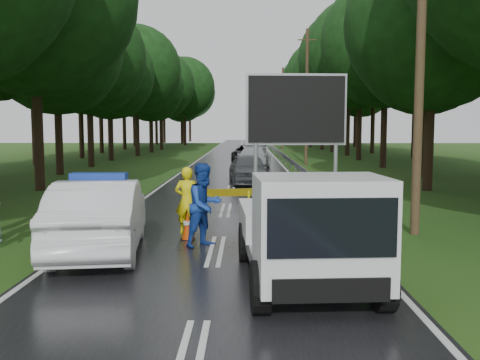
{
  "coord_description": "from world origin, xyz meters",
  "views": [
    {
      "loc": [
        0.69,
        -12.11,
        2.88
      ],
      "look_at": [
        0.51,
        3.53,
        1.3
      ],
      "focal_mm": 40.0,
      "sensor_mm": 36.0,
      "label": 1
    }
  ],
  "objects_px": {
    "queue_car_second": "(253,158)",
    "queue_car_third": "(248,154)",
    "queue_car_fourth": "(256,150)",
    "police_sedan": "(100,217)",
    "queue_car_first": "(248,169)",
    "barrier": "(226,197)",
    "work_truck": "(306,229)",
    "officer": "(187,200)",
    "civilian": "(205,205)"
  },
  "relations": [
    {
      "from": "queue_car_first",
      "to": "queue_car_third",
      "type": "relative_size",
      "value": 0.89
    },
    {
      "from": "queue_car_third",
      "to": "queue_car_fourth",
      "type": "relative_size",
      "value": 1.17
    },
    {
      "from": "police_sedan",
      "to": "queue_car_second",
      "type": "bearing_deg",
      "value": -106.9
    },
    {
      "from": "queue_car_second",
      "to": "work_truck",
      "type": "bearing_deg",
      "value": -81.17
    },
    {
      "from": "police_sedan",
      "to": "barrier",
      "type": "xyz_separation_m",
      "value": [
        2.71,
        4.21,
        -0.1
      ]
    },
    {
      "from": "police_sedan",
      "to": "queue_car_first",
      "type": "distance_m",
      "value": 15.11
    },
    {
      "from": "queue_car_second",
      "to": "queue_car_third",
      "type": "height_order",
      "value": "queue_car_second"
    },
    {
      "from": "queue_car_first",
      "to": "work_truck",
      "type": "bearing_deg",
      "value": -91.69
    },
    {
      "from": "barrier",
      "to": "queue_car_third",
      "type": "bearing_deg",
      "value": 80.08
    },
    {
      "from": "work_truck",
      "to": "civilian",
      "type": "xyz_separation_m",
      "value": [
        -2.06,
        3.22,
        -0.04
      ]
    },
    {
      "from": "queue_car_fourth",
      "to": "queue_car_second",
      "type": "bearing_deg",
      "value": -84.03
    },
    {
      "from": "police_sedan",
      "to": "barrier",
      "type": "distance_m",
      "value": 5.01
    },
    {
      "from": "queue_car_first",
      "to": "queue_car_second",
      "type": "relative_size",
      "value": 0.87
    },
    {
      "from": "barrier",
      "to": "civilian",
      "type": "relative_size",
      "value": 1.17
    },
    {
      "from": "queue_car_third",
      "to": "queue_car_fourth",
      "type": "xyz_separation_m",
      "value": [
        0.82,
        6.88,
        0.01
      ]
    },
    {
      "from": "queue_car_first",
      "to": "queue_car_second",
      "type": "distance_m",
      "value": 9.2
    },
    {
      "from": "officer",
      "to": "queue_car_third",
      "type": "height_order",
      "value": "officer"
    },
    {
      "from": "work_truck",
      "to": "queue_car_third",
      "type": "xyz_separation_m",
      "value": [
        -0.94,
        33.35,
        -0.35
      ]
    },
    {
      "from": "barrier",
      "to": "queue_car_fourth",
      "type": "xyz_separation_m",
      "value": [
        1.55,
        33.51,
        -0.04
      ]
    },
    {
      "from": "civilian",
      "to": "queue_car_second",
      "type": "distance_m",
      "value": 23.25
    },
    {
      "from": "queue_car_first",
      "to": "queue_car_third",
      "type": "bearing_deg",
      "value": 84.99
    },
    {
      "from": "queue_car_fourth",
      "to": "police_sedan",
      "type": "bearing_deg",
      "value": -88.58
    },
    {
      "from": "officer",
      "to": "queue_car_fourth",
      "type": "distance_m",
      "value": 35.6
    },
    {
      "from": "police_sedan",
      "to": "queue_car_third",
      "type": "distance_m",
      "value": 31.03
    },
    {
      "from": "queue_car_third",
      "to": "civilian",
      "type": "bearing_deg",
      "value": -87.83
    },
    {
      "from": "police_sedan",
      "to": "work_truck",
      "type": "xyz_separation_m",
      "value": [
        4.38,
        -2.51,
        0.21
      ]
    },
    {
      "from": "police_sedan",
      "to": "queue_car_first",
      "type": "height_order",
      "value": "police_sedan"
    },
    {
      "from": "civilian",
      "to": "queue_car_fourth",
      "type": "xyz_separation_m",
      "value": [
        1.94,
        37.01,
        -0.3
      ]
    },
    {
      "from": "queue_car_second",
      "to": "barrier",
      "type": "bearing_deg",
      "value": -85.61
    },
    {
      "from": "officer",
      "to": "queue_car_fourth",
      "type": "height_order",
      "value": "officer"
    },
    {
      "from": "barrier",
      "to": "queue_car_fourth",
      "type": "relative_size",
      "value": 0.55
    },
    {
      "from": "police_sedan",
      "to": "work_truck",
      "type": "relative_size",
      "value": 1.06
    },
    {
      "from": "work_truck",
      "to": "officer",
      "type": "distance_m",
      "value": 5.42
    },
    {
      "from": "civilian",
      "to": "queue_car_first",
      "type": "relative_size",
      "value": 0.45
    },
    {
      "from": "queue_car_third",
      "to": "queue_car_fourth",
      "type": "bearing_deg",
      "value": 87.54
    },
    {
      "from": "officer",
      "to": "queue_car_second",
      "type": "height_order",
      "value": "officer"
    },
    {
      "from": "officer",
      "to": "civilian",
      "type": "xyz_separation_m",
      "value": [
        0.59,
        -1.5,
        0.1
      ]
    },
    {
      "from": "barrier",
      "to": "work_truck",
      "type": "bearing_deg",
      "value": -84.33
    },
    {
      "from": "queue_car_third",
      "to": "queue_car_first",
      "type": "bearing_deg",
      "value": -85.79
    },
    {
      "from": "work_truck",
      "to": "queue_car_second",
      "type": "distance_m",
      "value": 26.43
    },
    {
      "from": "barrier",
      "to": "queue_car_second",
      "type": "bearing_deg",
      "value": 78.48
    },
    {
      "from": "queue_car_fourth",
      "to": "barrier",
      "type": "bearing_deg",
      "value": -84.78
    },
    {
      "from": "queue_car_second",
      "to": "queue_car_third",
      "type": "relative_size",
      "value": 1.02
    },
    {
      "from": "officer",
      "to": "queue_car_third",
      "type": "relative_size",
      "value": 0.36
    },
    {
      "from": "queue_car_second",
      "to": "officer",
      "type": "bearing_deg",
      "value": -87.88
    },
    {
      "from": "work_truck",
      "to": "barrier",
      "type": "height_order",
      "value": "work_truck"
    },
    {
      "from": "queue_car_first",
      "to": "police_sedan",
      "type": "bearing_deg",
      "value": -107.98
    },
    {
      "from": "officer",
      "to": "queue_car_third",
      "type": "distance_m",
      "value": 28.68
    },
    {
      "from": "work_truck",
      "to": "queue_car_fourth",
      "type": "xyz_separation_m",
      "value": [
        -0.13,
        40.23,
        -0.34
      ]
    },
    {
      "from": "work_truck",
      "to": "queue_car_third",
      "type": "relative_size",
      "value": 0.99
    }
  ]
}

